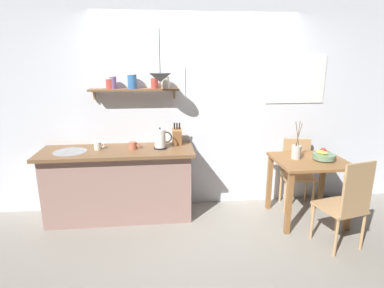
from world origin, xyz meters
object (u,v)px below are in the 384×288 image
object	(u,v)px
fruit_bowl	(324,156)
coffee_mug_spare	(133,146)
knife_block	(177,136)
dining_table	(309,171)
dining_chair_far	(297,169)
twig_vase	(296,152)
electric_kettle	(160,139)
dining_chair_near	(347,202)
coffee_mug_by_sink	(98,146)
pendant_lamp	(160,78)

from	to	relation	value
fruit_bowl	coffee_mug_spare	bearing A→B (deg)	172.24
knife_block	coffee_mug_spare	distance (m)	0.56
dining_table	dining_chair_far	bearing A→B (deg)	84.64
fruit_bowl	twig_vase	distance (m)	0.32
dining_table	electric_kettle	world-z (taller)	electric_kettle
dining_chair_near	dining_chair_far	xyz separation A→B (m)	(-0.06, 1.06, -0.02)
fruit_bowl	twig_vase	bearing A→B (deg)	164.63
dining_table	dining_chair_near	size ratio (longest dim) A/B	0.84
knife_block	coffee_mug_by_sink	size ratio (longest dim) A/B	2.36
fruit_bowl	knife_block	world-z (taller)	knife_block
knife_block	fruit_bowl	bearing A→B (deg)	-14.64
dining_chair_far	pendant_lamp	size ratio (longest dim) A/B	1.56
fruit_bowl	twig_vase	xyz separation A→B (m)	(-0.31, 0.09, 0.04)
fruit_bowl	coffee_mug_spare	xyz separation A→B (m)	(-2.26, 0.31, 0.11)
twig_vase	coffee_mug_by_sink	world-z (taller)	twig_vase
dining_table	pendant_lamp	size ratio (longest dim) A/B	1.43
dining_chair_near	coffee_mug_by_sink	world-z (taller)	dining_chair_near
twig_vase	fruit_bowl	bearing A→B (deg)	-15.37
dining_table	dining_chair_far	distance (m)	0.42
fruit_bowl	coffee_mug_by_sink	size ratio (longest dim) A/B	2.10
coffee_mug_spare	coffee_mug_by_sink	bearing A→B (deg)	174.92
twig_vase	electric_kettle	xyz separation A→B (m)	(-1.63, 0.22, 0.15)
knife_block	coffee_mug_spare	world-z (taller)	knife_block
dining_chair_near	dining_chair_far	distance (m)	1.06
dining_chair_far	coffee_mug_spare	xyz separation A→B (m)	(-2.15, -0.12, 0.43)
coffee_mug_spare	knife_block	bearing A→B (deg)	14.93
dining_table	dining_chair_far	size ratio (longest dim) A/B	0.92
dining_chair_far	twig_vase	bearing A→B (deg)	-119.51
dining_chair_near	twig_vase	size ratio (longest dim) A/B	2.11
fruit_bowl	electric_kettle	bearing A→B (deg)	170.97
twig_vase	knife_block	xyz separation A→B (m)	(-1.42, 0.37, 0.14)
electric_kettle	pendant_lamp	world-z (taller)	pendant_lamp
pendant_lamp	dining_chair_near	bearing A→B (deg)	-25.55
dining_chair_far	coffee_mug_spare	world-z (taller)	coffee_mug_spare
dining_table	coffee_mug_spare	distance (m)	2.15
electric_kettle	pendant_lamp	distance (m)	0.73
fruit_bowl	pendant_lamp	bearing A→B (deg)	172.57
dining_table	electric_kettle	size ratio (longest dim) A/B	3.19
electric_kettle	knife_block	bearing A→B (deg)	34.48
dining_table	coffee_mug_by_sink	distance (m)	2.57
dining_chair_far	electric_kettle	distance (m)	1.89
dining_chair_near	electric_kettle	distance (m)	2.15
dining_chair_far	twig_vase	distance (m)	0.53
coffee_mug_by_sink	pendant_lamp	world-z (taller)	pendant_lamp
coffee_mug_by_sink	dining_chair_far	bearing A→B (deg)	1.73
fruit_bowl	coffee_mug_by_sink	world-z (taller)	coffee_mug_by_sink
dining_table	coffee_mug_by_sink	size ratio (longest dim) A/B	6.75
dining_chair_near	dining_table	bearing A→B (deg)	97.98
dining_chair_far	coffee_mug_by_sink	xyz separation A→B (m)	(-2.57, -0.08, 0.43)
dining_table	coffee_mug_spare	size ratio (longest dim) A/B	6.33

